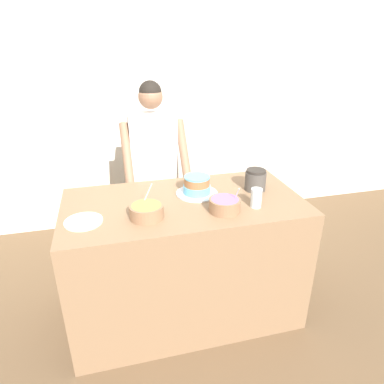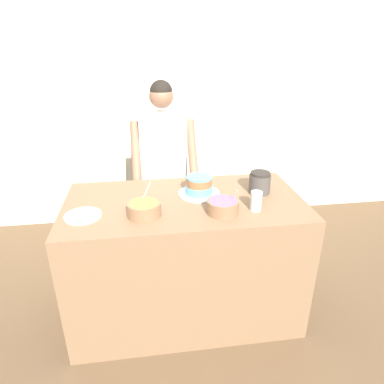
{
  "view_description": "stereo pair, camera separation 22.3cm",
  "coord_description": "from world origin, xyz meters",
  "views": [
    {
      "loc": [
        -0.46,
        -1.6,
        1.93
      ],
      "look_at": [
        0.05,
        0.37,
        1.01
      ],
      "focal_mm": 32.0,
      "sensor_mm": 36.0,
      "label": 1
    },
    {
      "loc": [
        -0.24,
        -1.64,
        1.93
      ],
      "look_at": [
        0.05,
        0.37,
        1.01
      ],
      "focal_mm": 32.0,
      "sensor_mm": 36.0,
      "label": 2
    }
  ],
  "objects": [
    {
      "name": "drinking_glass",
      "position": [
        0.43,
        0.22,
        0.99
      ],
      "size": [
        0.07,
        0.07,
        0.13
      ],
      "color": "silver",
      "rests_on": "counter"
    },
    {
      "name": "ground_plane",
      "position": [
        0.0,
        0.0,
        0.0
      ],
      "size": [
        14.0,
        14.0,
        0.0
      ],
      "primitive_type": "plane",
      "color": "brown"
    },
    {
      "name": "cake",
      "position": [
        0.11,
        0.5,
        0.99
      ],
      "size": [
        0.29,
        0.29,
        0.13
      ],
      "color": "silver",
      "rests_on": "counter"
    },
    {
      "name": "frosting_bowl_olive",
      "position": [
        -0.27,
        0.25,
        0.98
      ],
      "size": [
        0.21,
        0.21,
        0.19
      ],
      "color": "#936B4C",
      "rests_on": "counter"
    },
    {
      "name": "stoneware_jar",
      "position": [
        0.54,
        0.47,
        1.01
      ],
      "size": [
        0.15,
        0.15,
        0.15
      ],
      "color": "#4C4742",
      "rests_on": "counter"
    },
    {
      "name": "person_baker",
      "position": [
        -0.09,
        1.16,
        0.98
      ],
      "size": [
        0.53,
        0.46,
        1.63
      ],
      "color": "#2D2D38",
      "rests_on": "ground_plane"
    },
    {
      "name": "ceramic_plate",
      "position": [
        -0.64,
        0.28,
        0.94
      ],
      "size": [
        0.22,
        0.22,
        0.01
      ],
      "color": "white",
      "rests_on": "counter"
    },
    {
      "name": "frosting_bowl_purple",
      "position": [
        0.22,
        0.21,
        0.98
      ],
      "size": [
        0.2,
        0.2,
        0.17
      ],
      "color": "#936B4C",
      "rests_on": "counter"
    },
    {
      "name": "wall_back",
      "position": [
        0.0,
        1.98,
        1.3
      ],
      "size": [
        10.0,
        0.05,
        2.6
      ],
      "color": "silver",
      "rests_on": "ground_plane"
    },
    {
      "name": "counter",
      "position": [
        0.0,
        0.41,
        0.47
      ],
      "size": [
        1.6,
        0.83,
        0.93
      ],
      "color": "#8C6B4C",
      "rests_on": "ground_plane"
    }
  ]
}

